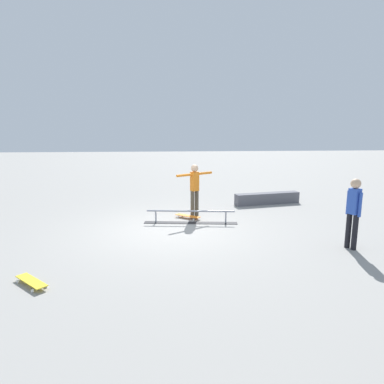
% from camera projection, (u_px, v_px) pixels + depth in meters
% --- Properties ---
extents(ground_plane, '(60.00, 60.00, 0.00)m').
position_uv_depth(ground_plane, '(170.00, 230.00, 9.10)').
color(ground_plane, gray).
extents(grind_rail, '(2.67, 0.54, 0.38)m').
position_uv_depth(grind_rail, '(191.00, 217.00, 9.71)').
color(grind_rail, black).
rests_on(grind_rail, ground_plane).
extents(skate_ledge, '(2.41, 0.80, 0.40)m').
position_uv_depth(skate_ledge, '(267.00, 198.00, 12.16)').
color(skate_ledge, '#595960').
rests_on(skate_ledge, ground_plane).
extents(skater_main, '(1.13, 0.75, 1.61)m').
position_uv_depth(skater_main, '(195.00, 187.00, 10.25)').
color(skater_main, brown).
rests_on(skater_main, ground_plane).
extents(skateboard_main, '(0.76, 0.64, 0.09)m').
position_uv_depth(skateboard_main, '(188.00, 216.00, 10.21)').
color(skateboard_main, orange).
rests_on(skateboard_main, ground_plane).
extents(bystander_blue_shirt, '(0.26, 0.35, 1.60)m').
position_uv_depth(bystander_blue_shirt, '(353.00, 210.00, 7.52)').
color(bystander_blue_shirt, black).
rests_on(bystander_blue_shirt, ground_plane).
extents(loose_skateboard_yellow, '(0.71, 0.70, 0.09)m').
position_uv_depth(loose_skateboard_yellow, '(31.00, 281.00, 5.89)').
color(loose_skateboard_yellow, yellow).
rests_on(loose_skateboard_yellow, ground_plane).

